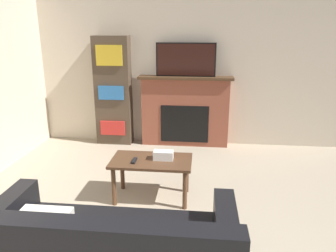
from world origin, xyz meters
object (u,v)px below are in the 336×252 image
bookshelf (113,91)px  coffee_table (151,166)px  tv (186,60)px  fireplace (185,111)px

bookshelf → coffee_table: bearing=-63.5°
tv → bookshelf: bearing=-179.9°
bookshelf → fireplace: bearing=1.1°
coffee_table → bookshelf: size_ratio=0.51×
bookshelf → tv: bearing=0.1°
fireplace → coffee_table: fireplace is taller
tv → coffee_table: bearing=-98.4°
fireplace → bookshelf: size_ratio=0.85×
tv → coffee_table: tv is taller
coffee_table → tv: bearing=81.6°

